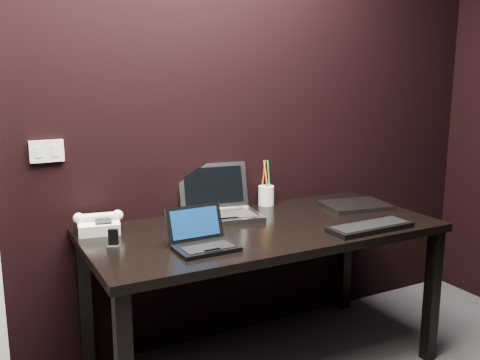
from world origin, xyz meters
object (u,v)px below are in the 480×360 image
closed_laptop (355,205)px  pen_cup (266,195)px  netbook (203,240)px  mobile_phone (113,242)px  desk (263,241)px  silver_laptop (220,207)px  desk_phone (99,224)px  ext_keyboard (370,227)px

closed_laptop → pen_cup: (-0.41, 0.28, 0.05)m
closed_laptop → netbook: bearing=-167.0°
mobile_phone → desk: bearing=0.1°
netbook → mobile_phone: (-0.34, 0.16, -0.00)m
mobile_phone → netbook: bearing=-25.5°
silver_laptop → desk_phone: silver_laptop is taller
desk_phone → closed_laptop: bearing=-8.2°
desk → closed_laptop: closed_laptop is taller
netbook → ext_keyboard: bearing=-8.8°
netbook → pen_cup: (0.61, 0.51, 0.03)m
closed_laptop → mobile_phone: 1.36m
desk_phone → mobile_phone: (-0.00, -0.27, -0.01)m
desk → pen_cup: bearing=57.5°
desk_phone → silver_laptop: bearing=-1.5°
desk → pen_cup: (0.22, 0.35, 0.14)m
desk_phone → pen_cup: size_ratio=0.91×
ext_keyboard → pen_cup: bearing=107.1°
closed_laptop → pen_cup: bearing=145.6°
netbook → desk_phone: netbook is taller
silver_laptop → closed_laptop: bearing=-13.5°
silver_laptop → ext_keyboard: size_ratio=0.97×
pen_cup → desk: bearing=-122.5°
netbook → closed_laptop: size_ratio=0.68×
desk → mobile_phone: mobile_phone is taller
netbook → pen_cup: pen_cup is taller
silver_laptop → desk_phone: bearing=178.5°
desk → netbook: (-0.39, -0.16, 0.11)m
netbook → desk_phone: size_ratio=1.13×
desk_phone → ext_keyboard: bearing=-25.8°
closed_laptop → ext_keyboard: bearing=-120.2°
pen_cup → closed_laptop: bearing=-34.4°
silver_laptop → mobile_phone: silver_laptop is taller
desk → desk_phone: desk_phone is taller
desk → ext_keyboard: ext_keyboard is taller
mobile_phone → pen_cup: size_ratio=0.34×
pen_cup → netbook: bearing=-140.1°
desk → mobile_phone: 0.74m
netbook → desk_phone: bearing=128.2°
ext_keyboard → closed_laptop: size_ratio=1.13×
ext_keyboard → desk_phone: 1.28m
desk → closed_laptop: 0.64m
silver_laptop → pen_cup: silver_laptop is taller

